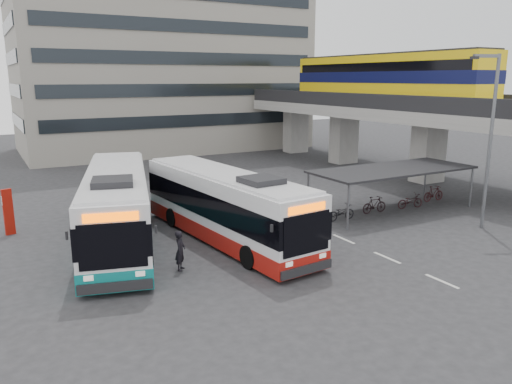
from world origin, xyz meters
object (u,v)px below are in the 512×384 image
pedestrian (180,251)px  lamp_post (489,132)px  bus_main (225,206)px  bus_teal (117,208)px

pedestrian → lamp_post: lamp_post is taller
bus_main → pedestrian: size_ratio=7.43×
pedestrian → bus_teal: bearing=52.4°
lamp_post → bus_main: bearing=-178.5°
lamp_post → bus_teal: bearing=-179.0°
bus_main → pedestrian: 4.39m
bus_teal → bus_main: bearing=-7.9°
bus_main → bus_teal: (-4.71, 2.02, 0.08)m
bus_main → lamp_post: lamp_post is taller
bus_main → lamp_post: bearing=-26.5°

